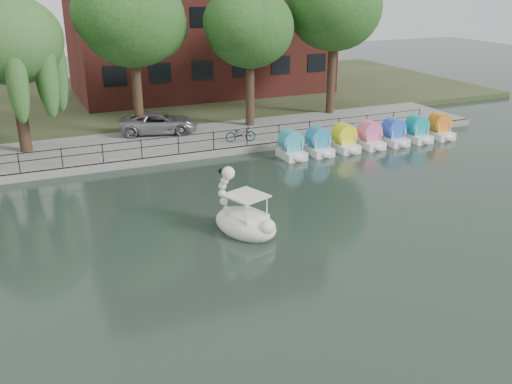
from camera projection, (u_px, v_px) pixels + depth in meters
ground_plane at (289, 267)px, 19.56m from camera, size 120.00×120.00×0.00m
promenade at (166, 144)px, 33.18m from camera, size 40.00×6.00×0.40m
kerb at (180, 158)px, 30.66m from camera, size 40.00×0.25×0.40m
land_strip at (119, 99)px, 45.18m from camera, size 60.00×22.00×0.36m
railing at (178, 140)px, 30.49m from camera, size 32.00×0.05×1.00m
willow_mid at (10, 41)px, 29.08m from camera, size 5.32×5.32×8.15m
broadleaf_center at (132, 20)px, 32.08m from camera, size 6.00×6.00×9.25m
broadleaf_right at (250, 28)px, 34.52m from camera, size 5.40×5.40×8.32m
broadleaf_far at (334, 8)px, 37.46m from camera, size 6.30×6.30×9.71m
minivan at (159, 121)px, 34.43m from camera, size 3.63×5.73×1.48m
bicycle at (241, 133)px, 32.76m from camera, size 0.97×1.81×1.00m
swan_boat at (244, 219)px, 22.13m from camera, size 2.69×3.34×2.45m
pedal_boat_row at (370, 137)px, 33.05m from camera, size 11.35×1.70×1.40m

